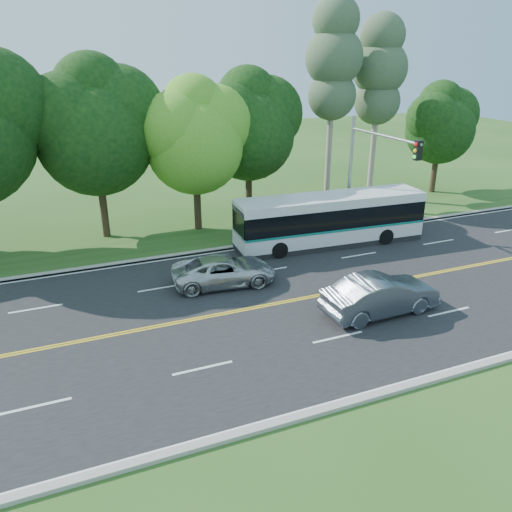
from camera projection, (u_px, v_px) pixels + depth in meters
name	position (u px, v px, depth m)	size (l,w,h in m)	color
ground	(308.00, 298.00, 22.74)	(120.00, 120.00, 0.00)	#2C4E1A
road	(308.00, 298.00, 22.73)	(60.00, 14.00, 0.02)	black
curb_north	(250.00, 245.00, 28.84)	(60.00, 0.30, 0.15)	#9E9A8F
curb_south	(408.00, 387.00, 16.57)	(60.00, 0.30, 0.15)	#9E9A8F
grass_verge	(239.00, 235.00, 30.44)	(60.00, 4.00, 0.10)	#2C4E1A
lane_markings	(306.00, 298.00, 22.70)	(57.60, 13.82, 0.00)	gold
tree_row	(135.00, 121.00, 28.81)	(44.70, 9.10, 13.84)	black
bougainvillea_hedge	(349.00, 215.00, 31.96)	(9.50, 2.25, 1.50)	#A40D2F
traffic_signal	(369.00, 163.00, 27.87)	(0.42, 6.10, 7.00)	gray
transit_bus	(330.00, 220.00, 28.59)	(11.14, 3.00, 2.89)	silver
sedan	(380.00, 295.00, 21.07)	(1.79, 5.12, 1.69)	slate
suv	(224.00, 271.00, 23.83)	(2.28, 4.94, 1.37)	silver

